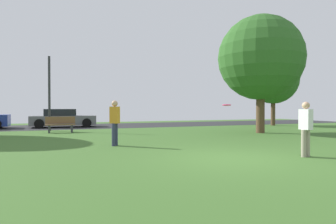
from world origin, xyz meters
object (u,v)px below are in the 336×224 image
Objects in this scene: birch_tree_lone at (273,79)px; parked_car_grey at (62,119)px; oak_tree_center at (261,58)px; person_bystander at (306,127)px; street_lamp_post at (49,94)px; frisbee_disc at (227,105)px; park_bench at (61,124)px; person_catcher at (115,121)px.

parked_car_grey is (-15.58, 4.00, -3.06)m from birch_tree_lone.
person_bystander is (-4.07, -6.98, -3.31)m from oak_tree_center.
birch_tree_lone is 16.48m from street_lamp_post.
street_lamp_post reaches higher than frisbee_disc.
parked_car_grey is 2.78× the size of park_bench.
person_catcher is 1.06× the size of person_bystander.
park_bench is at bearing -176.67° from birch_tree_lone.
person_catcher is 8.70m from street_lamp_post.
street_lamp_post is (-0.84, -3.46, 1.64)m from parked_car_grey.
frisbee_disc is (-1.55, 1.69, 0.63)m from person_bystander.
person_bystander reaches higher than frisbee_disc.
street_lamp_post is (-0.59, 1.46, 1.79)m from park_bench.
person_catcher is 7.05m from park_bench.
oak_tree_center is at bearing 157.64° from park_bench.
birch_tree_lone is 16.37m from parked_car_grey.
oak_tree_center reaches higher than street_lamp_post.
park_bench is at bearing 21.87° from person_bystander.
oak_tree_center is 14.13m from parked_car_grey.
person_catcher is at bearing 104.08° from park_bench.
person_bystander is (-9.51, -12.17, -2.80)m from birch_tree_lone.
parked_car_grey is at bearing -92.91° from park_bench.
park_bench is (-15.83, -0.92, -3.20)m from birch_tree_lone.
person_bystander is at bearing -47.60° from frisbee_disc.
person_bystander is at bearing 119.30° from park_bench.
frisbee_disc is at bearing -136.54° from birch_tree_lone.
frisbee_disc is 0.23× the size of park_bench.
birch_tree_lone reaches higher than person_catcher.
person_catcher is at bearing -163.59° from oak_tree_center.
birch_tree_lone reaches higher than frisbee_disc.
person_catcher is (-8.67, -2.55, -3.24)m from oak_tree_center.
oak_tree_center is 1.45× the size of street_lamp_post.
person_catcher reaches higher than person_bystander.
person_catcher is at bearing -82.91° from parked_car_grey.
parked_car_grey is 3.92m from street_lamp_post.
oak_tree_center is at bearing -27.58° from street_lamp_post.
oak_tree_center reaches higher than person_bystander.
park_bench is (-10.38, 4.27, -3.71)m from oak_tree_center.
street_lamp_post reaches higher than parked_car_grey.
person_bystander is 14.53m from street_lamp_post.
birch_tree_lone is 15.39m from frisbee_disc.
oak_tree_center is 4.14× the size of person_bystander.
person_bystander reaches higher than parked_car_grey.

